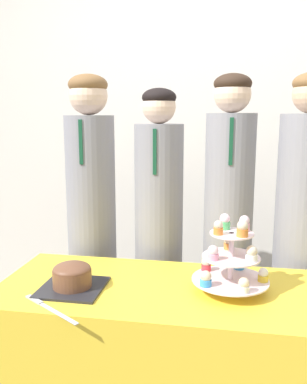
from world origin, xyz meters
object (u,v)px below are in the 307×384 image
cupcake_stand (231,258)px  student_0 (92,228)px  cake_knife (43,305)px  student_2 (227,237)px  round_cake (72,277)px  student_3 (302,243)px  student_1 (159,241)px

cupcake_stand → student_0: size_ratio=0.19×
cake_knife → student_0: (-0.05, 0.74, 0.09)m
cupcake_stand → student_2: size_ratio=0.19×
cake_knife → cupcake_stand: cupcake_stand is taller
round_cake → student_3: bearing=30.5°
cupcake_stand → student_1: (-0.37, 0.49, -0.10)m
student_1 → student_3: bearing=0.0°
round_cake → cake_knife: size_ratio=0.91×
student_2 → student_3: 0.37m
cake_knife → student_0: bearing=127.2°
cake_knife → student_2: (0.67, 0.74, 0.08)m
round_cake → cupcake_stand: 0.64m
cake_knife → student_1: student_1 is taller
student_3 → cake_knife: bearing=-144.7°
round_cake → cupcake_stand: (0.63, 0.09, 0.09)m
cupcake_stand → student_1: bearing=126.9°
student_1 → student_0: bearing=180.0°
cupcake_stand → round_cake: bearing=-172.0°
cupcake_stand → student_3: 0.61m
student_3 → round_cake: bearing=-149.5°
student_0 → student_3: student_0 is taller
cake_knife → student_2: size_ratio=0.17×
student_3 → student_2: bearing=-180.0°
student_0 → student_2: student_0 is taller
cupcake_stand → student_2: (-0.01, 0.49, -0.06)m
round_cake → student_0: bearing=100.6°
cake_knife → student_1: size_ratio=0.18×
cupcake_stand → student_1: size_ratio=0.20×
cake_knife → cupcake_stand: 0.74m
cake_knife → student_0: 0.74m
cupcake_stand → student_2: 0.50m
round_cake → cake_knife: (-0.06, -0.16, -0.05)m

